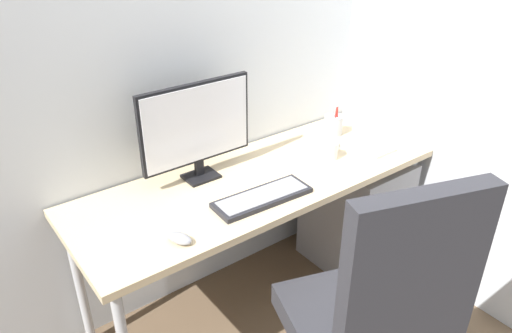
{
  "coord_description": "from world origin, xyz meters",
  "views": [
    {
      "loc": [
        -1.14,
        -1.49,
        1.81
      ],
      "look_at": [
        -0.06,
        -0.06,
        0.83
      ],
      "focal_mm": 34.13,
      "sensor_mm": 36.0,
      "label": 1
    }
  ],
  "objects_px": {
    "monitor": "(197,126)",
    "mouse": "(180,238)",
    "keyboard": "(262,197)",
    "pen_holder": "(333,125)",
    "filing_cabinet": "(354,212)",
    "notebook": "(370,147)",
    "office_chair": "(377,313)",
    "coffee_mug": "(329,150)"
  },
  "relations": [
    {
      "from": "monitor",
      "to": "coffee_mug",
      "type": "height_order",
      "value": "monitor"
    },
    {
      "from": "keyboard",
      "to": "notebook",
      "type": "height_order",
      "value": "keyboard"
    },
    {
      "from": "office_chair",
      "to": "monitor",
      "type": "xyz_separation_m",
      "value": [
        -0.14,
        0.93,
        0.41
      ]
    },
    {
      "from": "pen_holder",
      "to": "notebook",
      "type": "distance_m",
      "value": 0.24
    },
    {
      "from": "monitor",
      "to": "notebook",
      "type": "distance_m",
      "value": 0.9
    },
    {
      "from": "filing_cabinet",
      "to": "pen_holder",
      "type": "height_order",
      "value": "pen_holder"
    },
    {
      "from": "office_chair",
      "to": "mouse",
      "type": "xyz_separation_m",
      "value": [
        -0.44,
        0.56,
        0.18
      ]
    },
    {
      "from": "mouse",
      "to": "pen_holder",
      "type": "xyz_separation_m",
      "value": [
        1.1,
        0.34,
        0.04
      ]
    },
    {
      "from": "filing_cabinet",
      "to": "keyboard",
      "type": "bearing_deg",
      "value": -171.3
    },
    {
      "from": "filing_cabinet",
      "to": "office_chair",
      "type": "bearing_deg",
      "value": -133.79
    },
    {
      "from": "monitor",
      "to": "mouse",
      "type": "xyz_separation_m",
      "value": [
        -0.3,
        -0.37,
        -0.23
      ]
    },
    {
      "from": "monitor",
      "to": "keyboard",
      "type": "height_order",
      "value": "monitor"
    },
    {
      "from": "office_chair",
      "to": "filing_cabinet",
      "type": "distance_m",
      "value": 1.02
    },
    {
      "from": "filing_cabinet",
      "to": "notebook",
      "type": "relative_size",
      "value": 3.03
    },
    {
      "from": "mouse",
      "to": "pen_holder",
      "type": "distance_m",
      "value": 1.15
    },
    {
      "from": "pen_holder",
      "to": "notebook",
      "type": "bearing_deg",
      "value": -83.11
    },
    {
      "from": "notebook",
      "to": "coffee_mug",
      "type": "relative_size",
      "value": 1.81
    },
    {
      "from": "coffee_mug",
      "to": "notebook",
      "type": "bearing_deg",
      "value": -10.86
    },
    {
      "from": "pen_holder",
      "to": "filing_cabinet",
      "type": "bearing_deg",
      "value": -81.6
    },
    {
      "from": "office_chair",
      "to": "filing_cabinet",
      "type": "xyz_separation_m",
      "value": [
        0.69,
        0.72,
        -0.24
      ]
    },
    {
      "from": "filing_cabinet",
      "to": "monitor",
      "type": "relative_size",
      "value": 1.25
    },
    {
      "from": "coffee_mug",
      "to": "filing_cabinet",
      "type": "bearing_deg",
      "value": 1.59
    },
    {
      "from": "office_chair",
      "to": "filing_cabinet",
      "type": "relative_size",
      "value": 1.75
    },
    {
      "from": "keyboard",
      "to": "mouse",
      "type": "xyz_separation_m",
      "value": [
        -0.41,
        -0.05,
        0.01
      ]
    },
    {
      "from": "mouse",
      "to": "monitor",
      "type": "bearing_deg",
      "value": 30.31
    },
    {
      "from": "keyboard",
      "to": "notebook",
      "type": "distance_m",
      "value": 0.72
    },
    {
      "from": "monitor",
      "to": "keyboard",
      "type": "bearing_deg",
      "value": -71.77
    },
    {
      "from": "coffee_mug",
      "to": "keyboard",
      "type": "bearing_deg",
      "value": -167.88
    },
    {
      "from": "filing_cabinet",
      "to": "notebook",
      "type": "distance_m",
      "value": 0.42
    },
    {
      "from": "keyboard",
      "to": "pen_holder",
      "type": "relative_size",
      "value": 2.48
    },
    {
      "from": "keyboard",
      "to": "monitor",
      "type": "bearing_deg",
      "value": 108.23
    },
    {
      "from": "monitor",
      "to": "office_chair",
      "type": "bearing_deg",
      "value": -81.44
    },
    {
      "from": "monitor",
      "to": "coffee_mug",
      "type": "bearing_deg",
      "value": -20.23
    },
    {
      "from": "monitor",
      "to": "filing_cabinet",
      "type": "bearing_deg",
      "value": -14.28
    },
    {
      "from": "monitor",
      "to": "coffee_mug",
      "type": "relative_size",
      "value": 4.4
    },
    {
      "from": "office_chair",
      "to": "coffee_mug",
      "type": "height_order",
      "value": "office_chair"
    },
    {
      "from": "office_chair",
      "to": "coffee_mug",
      "type": "xyz_separation_m",
      "value": [
        0.45,
        0.71,
        0.21
      ]
    },
    {
      "from": "notebook",
      "to": "pen_holder",
      "type": "bearing_deg",
      "value": 96.6
    },
    {
      "from": "office_chair",
      "to": "keyboard",
      "type": "distance_m",
      "value": 0.63
    },
    {
      "from": "filing_cabinet",
      "to": "keyboard",
      "type": "relative_size",
      "value": 1.53
    },
    {
      "from": "monitor",
      "to": "keyboard",
      "type": "relative_size",
      "value": 1.22
    },
    {
      "from": "keyboard",
      "to": "pen_holder",
      "type": "height_order",
      "value": "pen_holder"
    }
  ]
}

